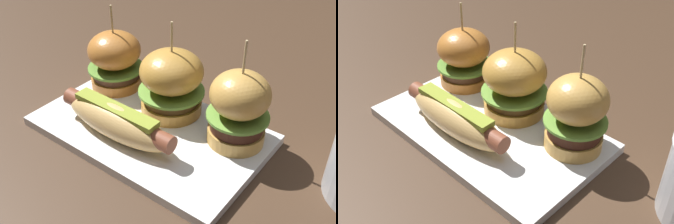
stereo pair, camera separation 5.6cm
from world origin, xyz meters
The scene contains 6 objects.
ground_plane centered at (0.00, 0.00, 0.00)m, with size 3.00×3.00×0.00m, color #422D1E.
platter_main centered at (0.00, 0.00, 0.01)m, with size 0.33×0.20×0.01m, color white.
hot_dog centered at (-0.02, -0.04, 0.04)m, with size 0.19×0.05×0.05m.
slider_left centered at (-0.12, 0.06, 0.06)m, with size 0.09×0.09×0.14m.
slider_center centered at (0.00, 0.05, 0.07)m, with size 0.10×0.10×0.15m.
slider_right centered at (0.12, 0.05, 0.07)m, with size 0.09×0.09×0.15m.
Camera 1 is at (0.31, -0.36, 0.38)m, focal length 43.41 mm.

